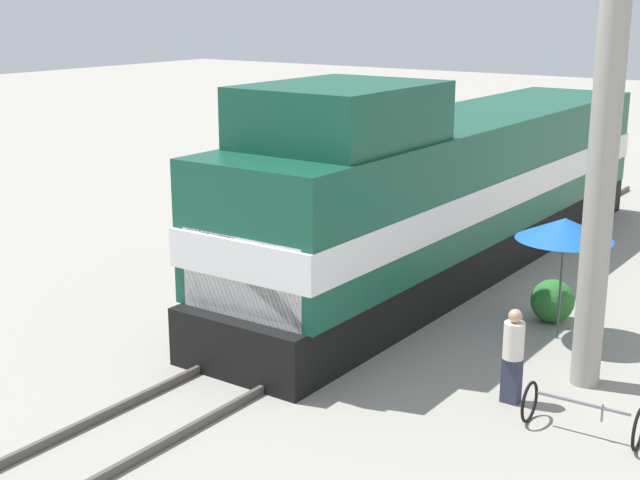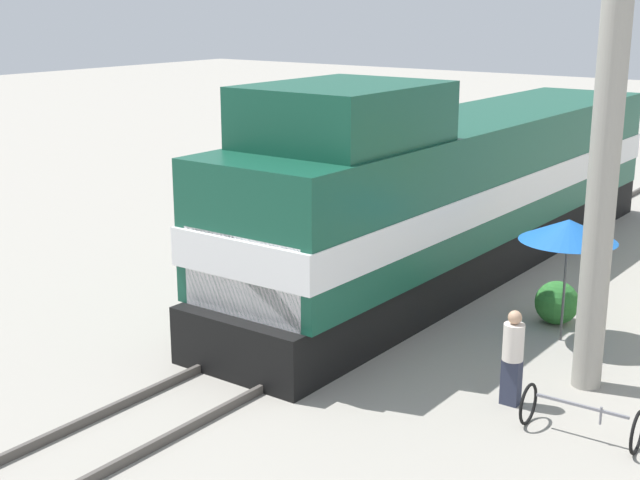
# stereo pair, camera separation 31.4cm
# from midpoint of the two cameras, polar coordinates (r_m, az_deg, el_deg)

# --- Properties ---
(ground_plane) EXTENTS (120.00, 120.00, 0.00)m
(ground_plane) POSITION_cam_midpoint_polar(r_m,az_deg,el_deg) (19.14, 3.14, -4.34)
(ground_plane) COLOR gray
(rail_near) EXTENTS (0.08, 30.82, 0.15)m
(rail_near) POSITION_cam_midpoint_polar(r_m,az_deg,el_deg) (19.48, 1.36, -3.73)
(rail_near) COLOR #4C4742
(rail_near) RESTS_ON ground_plane
(rail_far) EXTENTS (0.08, 30.82, 0.15)m
(rail_far) POSITION_cam_midpoint_polar(r_m,az_deg,el_deg) (18.77, 5.00, -4.53)
(rail_far) COLOR #4C4742
(rail_far) RESTS_ON ground_plane
(locomotive) EXTENTS (3.10, 16.97, 4.85)m
(locomotive) POSITION_cam_midpoint_polar(r_m,az_deg,el_deg) (21.26, 7.80, 3.20)
(locomotive) COLOR black
(locomotive) RESTS_ON ground_plane
(utility_pole) EXTENTS (1.80, 0.49, 9.89)m
(utility_pole) POSITION_cam_midpoint_polar(r_m,az_deg,el_deg) (14.87, 17.40, 9.11)
(utility_pole) COLOR #9E998E
(utility_pole) RESTS_ON ground_plane
(vendor_umbrella) EXTENTS (1.84, 1.84, 2.41)m
(vendor_umbrella) POSITION_cam_midpoint_polar(r_m,az_deg,el_deg) (17.35, 14.90, 0.68)
(vendor_umbrella) COLOR #4C4C4C
(vendor_umbrella) RESTS_ON ground_plane
(shrub_cluster) EXTENTS (0.89, 0.89, 0.89)m
(shrub_cluster) POSITION_cam_midpoint_polar(r_m,az_deg,el_deg) (18.73, 14.19, -3.81)
(shrub_cluster) COLOR #2D722D
(shrub_cluster) RESTS_ON ground_plane
(person_bystander) EXTENTS (0.34, 0.34, 1.61)m
(person_bystander) POSITION_cam_midpoint_polar(r_m,az_deg,el_deg) (14.77, 11.66, -7.09)
(person_bystander) COLOR #2D3347
(person_bystander) RESTS_ON ground_plane
(bicycle) EXTENTS (1.72, 0.72, 0.67)m
(bicycle) POSITION_cam_midpoint_polar(r_m,az_deg,el_deg) (14.15, 15.83, -10.70)
(bicycle) COLOR black
(bicycle) RESTS_ON ground_plane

